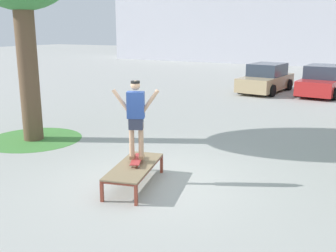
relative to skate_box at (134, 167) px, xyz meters
The scene contains 7 objects.
ground_plane 0.60m from the skate_box, 69.96° to the left, with size 120.00×120.00×0.00m, color #A8A8A3.
skate_box is the anchor object (origin of this frame).
skateboard 0.21m from the skate_box, 104.23° to the left, with size 0.53×0.81×0.09m.
skater 1.13m from the skate_box, 104.34° to the left, with size 0.94×0.50×1.69m.
grass_patch_near_left 5.03m from the skate_box, 161.15° to the left, with size 2.87×2.87×0.01m, color #47893D.
car_tan 14.40m from the skate_box, 94.18° to the left, with size 2.24×4.35×1.50m.
car_red 14.85m from the skate_box, 83.32° to the left, with size 2.12×4.30×1.50m.
Camera 1 is at (4.29, -7.04, 3.28)m, focal length 42.27 mm.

